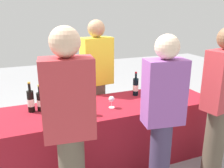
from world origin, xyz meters
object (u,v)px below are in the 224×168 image
(wine_glass_1, at_px, (91,106))
(guest_1, at_px, (163,114))
(wine_glass_2, at_px, (112,100))
(wine_bottle_0, at_px, (31,101))
(wine_bottle_4, at_px, (146,87))
(guest_2, at_px, (220,101))
(ice_bucket, at_px, (166,88))
(server_pouring, at_px, (97,78))
(wine_bottle_2, at_px, (75,95))
(wine_glass_0, at_px, (68,110))
(wine_bottle_1, at_px, (40,101))
(guest_0, at_px, (70,126))
(wine_bottle_3, at_px, (136,87))

(wine_glass_1, relative_size, guest_1, 0.09)
(wine_glass_2, bearing_deg, wine_bottle_0, 165.45)
(wine_bottle_4, height_order, guest_2, guest_2)
(wine_glass_1, xyz_separation_m, guest_1, (0.52, -0.54, 0.04))
(ice_bucket, xyz_separation_m, server_pouring, (-0.78, 0.49, 0.09))
(wine_bottle_0, distance_m, guest_2, 1.99)
(wine_bottle_2, relative_size, guest_2, 0.19)
(guest_1, xyz_separation_m, guest_2, (0.71, 0.02, 0.02))
(server_pouring, xyz_separation_m, guest_2, (0.91, -1.27, -0.01))
(ice_bucket, relative_size, guest_2, 0.12)
(wine_bottle_0, height_order, guest_2, guest_2)
(wine_bottle_0, bearing_deg, wine_glass_0, -44.69)
(wine_bottle_1, distance_m, wine_bottle_4, 1.33)
(wine_bottle_1, distance_m, wine_bottle_2, 0.39)
(wine_bottle_2, bearing_deg, wine_glass_0, -113.88)
(wine_glass_0, relative_size, guest_0, 0.08)
(wine_bottle_2, bearing_deg, wine_bottle_0, -175.54)
(wine_bottle_4, xyz_separation_m, wine_glass_0, (-1.09, -0.34, -0.02))
(wine_glass_0, distance_m, guest_2, 1.56)
(wine_glass_1, bearing_deg, wine_bottle_0, 150.75)
(wine_glass_0, xyz_separation_m, guest_2, (1.48, -0.51, 0.07))
(wine_bottle_0, xyz_separation_m, wine_bottle_2, (0.49, 0.04, -0.01))
(wine_bottle_4, distance_m, guest_0, 1.48)
(wine_glass_2, relative_size, guest_0, 0.08)
(wine_glass_0, bearing_deg, wine_bottle_4, 17.18)
(wine_glass_1, bearing_deg, guest_0, -122.17)
(wine_bottle_3, distance_m, wine_bottle_4, 0.14)
(guest_0, bearing_deg, wine_glass_2, 53.80)
(wine_glass_1, height_order, ice_bucket, ice_bucket)
(wine_bottle_3, bearing_deg, guest_1, -101.84)
(wine_bottle_0, distance_m, ice_bucket, 1.68)
(server_pouring, bearing_deg, guest_2, 119.25)
(ice_bucket, bearing_deg, wine_bottle_2, 175.57)
(wine_bottle_2, height_order, server_pouring, server_pouring)
(wine_bottle_1, bearing_deg, guest_1, -40.44)
(wine_bottle_1, relative_size, wine_glass_2, 2.15)
(wine_bottle_3, relative_size, ice_bucket, 1.55)
(wine_bottle_2, bearing_deg, wine_glass_2, -35.81)
(wine_bottle_0, distance_m, guest_1, 1.40)
(wine_bottle_3, bearing_deg, wine_glass_2, -148.47)
(wine_bottle_1, distance_m, ice_bucket, 1.58)
(wine_glass_0, bearing_deg, guest_0, -99.60)
(guest_0, bearing_deg, wine_glass_1, 65.15)
(wine_bottle_0, height_order, wine_glass_2, wine_bottle_0)
(ice_bucket, xyz_separation_m, guest_1, (-0.58, -0.81, 0.06))
(server_pouring, bearing_deg, wine_bottle_0, 19.66)
(wine_glass_1, xyz_separation_m, server_pouring, (0.32, 0.76, 0.07))
(wine_glass_1, bearing_deg, wine_bottle_1, 146.50)
(wine_bottle_2, height_order, guest_0, guest_0)
(wine_glass_2, height_order, guest_0, guest_0)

